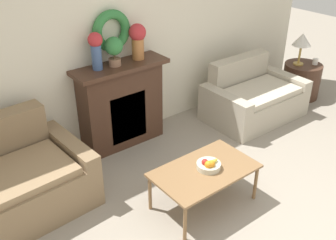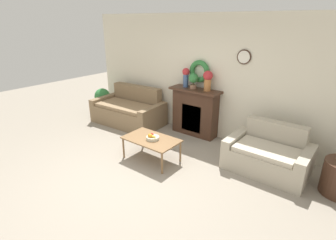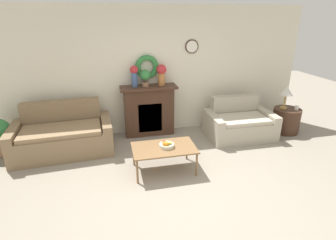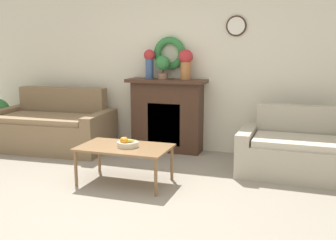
{
  "view_description": "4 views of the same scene",
  "coord_description": "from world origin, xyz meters",
  "px_view_note": "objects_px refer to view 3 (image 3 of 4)",
  "views": [
    {
      "loc": [
        -2.4,
        -1.54,
        2.79
      ],
      "look_at": [
        -0.14,
        1.36,
        0.75
      ],
      "focal_mm": 42.0,
      "sensor_mm": 36.0,
      "label": 1
    },
    {
      "loc": [
        2.88,
        -2.61,
        2.55
      ],
      "look_at": [
        -0.13,
        1.28,
        0.66
      ],
      "focal_mm": 28.0,
      "sensor_mm": 36.0,
      "label": 2
    },
    {
      "loc": [
        -0.93,
        -3.03,
        2.47
      ],
      "look_at": [
        0.08,
        1.39,
        0.67
      ],
      "focal_mm": 28.0,
      "sensor_mm": 36.0,
      "label": 3
    },
    {
      "loc": [
        1.74,
        -3.25,
        1.57
      ],
      "look_at": [
        0.23,
        1.26,
        0.69
      ],
      "focal_mm": 42.0,
      "sensor_mm": 36.0,
      "label": 4
    }
  ],
  "objects_px": {
    "table_lamp": "(286,91)",
    "potted_plant_on_mantel": "(145,76)",
    "fireplace": "(149,110)",
    "side_table_by_loveseat": "(286,120)",
    "fruit_bowl": "(166,145)",
    "vase_on_mantel_left": "(134,74)",
    "vase_on_mantel_right": "(161,73)",
    "couch_left": "(63,136)",
    "loveseat_right": "(239,123)",
    "coffee_table": "(164,149)",
    "mug": "(297,108)"
  },
  "relations": [
    {
      "from": "table_lamp",
      "to": "couch_left",
      "type": "bearing_deg",
      "value": 179.11
    },
    {
      "from": "vase_on_mantel_left",
      "to": "vase_on_mantel_right",
      "type": "xyz_separation_m",
      "value": [
        0.57,
        0.0,
        -0.0
      ]
    },
    {
      "from": "fireplace",
      "to": "couch_left",
      "type": "distance_m",
      "value": 1.81
    },
    {
      "from": "table_lamp",
      "to": "mug",
      "type": "distance_m",
      "value": 0.43
    },
    {
      "from": "loveseat_right",
      "to": "coffee_table",
      "type": "bearing_deg",
      "value": -151.03
    },
    {
      "from": "fruit_bowl",
      "to": "table_lamp",
      "type": "bearing_deg",
      "value": 19.96
    },
    {
      "from": "potted_plant_on_mantel",
      "to": "side_table_by_loveseat",
      "type": "bearing_deg",
      "value": -9.99
    },
    {
      "from": "fireplace",
      "to": "vase_on_mantel_right",
      "type": "xyz_separation_m",
      "value": [
        0.29,
        0.01,
        0.8
      ]
    },
    {
      "from": "vase_on_mantel_right",
      "to": "side_table_by_loveseat",
      "type": "bearing_deg",
      "value": -11.62
    },
    {
      "from": "table_lamp",
      "to": "loveseat_right",
      "type": "bearing_deg",
      "value": -178.01
    },
    {
      "from": "vase_on_mantel_left",
      "to": "side_table_by_loveseat",
      "type": "bearing_deg",
      "value": -9.68
    },
    {
      "from": "fruit_bowl",
      "to": "side_table_by_loveseat",
      "type": "xyz_separation_m",
      "value": [
        3.0,
        1.0,
        -0.21
      ]
    },
    {
      "from": "couch_left",
      "to": "potted_plant_on_mantel",
      "type": "bearing_deg",
      "value": 10.27
    },
    {
      "from": "potted_plant_on_mantel",
      "to": "coffee_table",
      "type": "bearing_deg",
      "value": -87.45
    },
    {
      "from": "side_table_by_loveseat",
      "to": "table_lamp",
      "type": "xyz_separation_m",
      "value": [
        -0.07,
        0.06,
        0.66
      ]
    },
    {
      "from": "fruit_bowl",
      "to": "table_lamp",
      "type": "xyz_separation_m",
      "value": [
        2.92,
        1.06,
        0.45
      ]
    },
    {
      "from": "fireplace",
      "to": "coffee_table",
      "type": "height_order",
      "value": "fireplace"
    },
    {
      "from": "coffee_table",
      "to": "table_lamp",
      "type": "xyz_separation_m",
      "value": [
        2.96,
        1.05,
        0.53
      ]
    },
    {
      "from": "couch_left",
      "to": "mug",
      "type": "height_order",
      "value": "couch_left"
    },
    {
      "from": "couch_left",
      "to": "fruit_bowl",
      "type": "xyz_separation_m",
      "value": [
        1.79,
        -1.13,
        0.16
      ]
    },
    {
      "from": "couch_left",
      "to": "table_lamp",
      "type": "relative_size",
      "value": 3.72
    },
    {
      "from": "coffee_table",
      "to": "couch_left",
      "type": "bearing_deg",
      "value": 147.4
    },
    {
      "from": "fireplace",
      "to": "fruit_bowl",
      "type": "xyz_separation_m",
      "value": [
        0.04,
        -1.56,
        -0.07
      ]
    },
    {
      "from": "couch_left",
      "to": "loveseat_right",
      "type": "relative_size",
      "value": 1.33
    },
    {
      "from": "mug",
      "to": "coffee_table",
      "type": "bearing_deg",
      "value": -164.4
    },
    {
      "from": "couch_left",
      "to": "side_table_by_loveseat",
      "type": "relative_size",
      "value": 3.17
    },
    {
      "from": "couch_left",
      "to": "mug",
      "type": "relative_size",
      "value": 19.96
    },
    {
      "from": "fruit_bowl",
      "to": "vase_on_mantel_left",
      "type": "height_order",
      "value": "vase_on_mantel_left"
    },
    {
      "from": "side_table_by_loveseat",
      "to": "vase_on_mantel_right",
      "type": "distance_m",
      "value": 3.02
    },
    {
      "from": "fruit_bowl",
      "to": "mug",
      "type": "xyz_separation_m",
      "value": [
        3.13,
        0.9,
        0.11
      ]
    },
    {
      "from": "fruit_bowl",
      "to": "vase_on_mantel_left",
      "type": "xyz_separation_m",
      "value": [
        -0.33,
        1.57,
        0.87
      ]
    },
    {
      "from": "table_lamp",
      "to": "potted_plant_on_mantel",
      "type": "height_order",
      "value": "potted_plant_on_mantel"
    },
    {
      "from": "loveseat_right",
      "to": "vase_on_mantel_left",
      "type": "distance_m",
      "value": 2.48
    },
    {
      "from": "mug",
      "to": "fruit_bowl",
      "type": "bearing_deg",
      "value": -163.97
    },
    {
      "from": "potted_plant_on_mantel",
      "to": "vase_on_mantel_left",
      "type": "bearing_deg",
      "value": 174.79
    },
    {
      "from": "vase_on_mantel_right",
      "to": "potted_plant_on_mantel",
      "type": "height_order",
      "value": "vase_on_mantel_right"
    },
    {
      "from": "fireplace",
      "to": "side_table_by_loveseat",
      "type": "bearing_deg",
      "value": -10.45
    },
    {
      "from": "coffee_table",
      "to": "loveseat_right",
      "type": "bearing_deg",
      "value": 28.13
    },
    {
      "from": "loveseat_right",
      "to": "mug",
      "type": "relative_size",
      "value": 15.04
    },
    {
      "from": "fireplace",
      "to": "potted_plant_on_mantel",
      "type": "distance_m",
      "value": 0.76
    },
    {
      "from": "coffee_table",
      "to": "fruit_bowl",
      "type": "height_order",
      "value": "fruit_bowl"
    },
    {
      "from": "vase_on_mantel_left",
      "to": "coffee_table",
      "type": "bearing_deg",
      "value": -79.52
    },
    {
      "from": "fireplace",
      "to": "loveseat_right",
      "type": "distance_m",
      "value": 1.99
    },
    {
      "from": "vase_on_mantel_left",
      "to": "vase_on_mantel_right",
      "type": "bearing_deg",
      "value": 0.0
    },
    {
      "from": "table_lamp",
      "to": "potted_plant_on_mantel",
      "type": "bearing_deg",
      "value": 170.86
    },
    {
      "from": "loveseat_right",
      "to": "potted_plant_on_mantel",
      "type": "distance_m",
      "value": 2.27
    },
    {
      "from": "side_table_by_loveseat",
      "to": "fruit_bowl",
      "type": "bearing_deg",
      "value": -161.51
    },
    {
      "from": "table_lamp",
      "to": "vase_on_mantel_left",
      "type": "height_order",
      "value": "vase_on_mantel_left"
    },
    {
      "from": "loveseat_right",
      "to": "side_table_by_loveseat",
      "type": "bearing_deg",
      "value": -0.25
    },
    {
      "from": "table_lamp",
      "to": "potted_plant_on_mantel",
      "type": "xyz_separation_m",
      "value": [
        -3.03,
        0.49,
        0.37
      ]
    }
  ]
}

